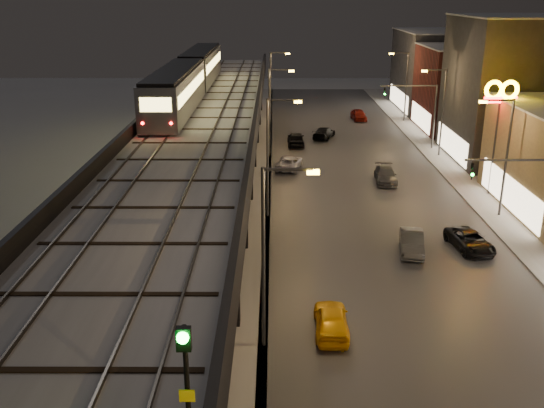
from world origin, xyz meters
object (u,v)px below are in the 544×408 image
object	(u,v)px
car_mid_silver	(289,163)
car_onc_red	(359,115)
car_onc_white	(386,176)
car_mid_dark	(324,133)
rail_signal	(185,362)
car_taxi	(331,321)
subway_train	(190,76)
car_far_white	(296,139)
car_onc_dark	(470,242)
car_onc_silver	(412,243)

from	to	relation	value
car_mid_silver	car_onc_red	bearing A→B (deg)	-100.19
car_onc_white	car_onc_red	world-z (taller)	car_onc_red
car_mid_silver	car_mid_dark	xyz separation A→B (m)	(4.34, 12.92, 0.03)
rail_signal	car_taxi	world-z (taller)	rail_signal
rail_signal	subway_train	bearing A→B (deg)	97.39
car_mid_silver	car_far_white	bearing A→B (deg)	-83.49
car_far_white	car_onc_dark	size ratio (longest dim) A/B	1.00
car_onc_red	car_mid_dark	bearing A→B (deg)	-121.11
rail_signal	car_onc_red	distance (m)	70.77
car_mid_silver	car_onc_white	world-z (taller)	car_onc_white
car_taxi	car_onc_white	xyz separation A→B (m)	(7.14, 25.52, -0.05)
car_mid_dark	car_onc_red	size ratio (longest dim) A/B	1.07
subway_train	car_taxi	world-z (taller)	subway_train
subway_train	car_onc_red	world-z (taller)	subway_train
car_far_white	car_onc_white	size ratio (longest dim) A/B	0.99
car_taxi	car_onc_red	bearing A→B (deg)	-97.41
subway_train	car_taxi	xyz separation A→B (m)	(11.17, -33.80, -7.69)
car_far_white	car_onc_silver	size ratio (longest dim) A/B	1.07
car_taxi	car_onc_white	world-z (taller)	car_taxi
subway_train	car_mid_silver	size ratio (longest dim) A/B	8.15
subway_train	car_onc_silver	xyz separation A→B (m)	(17.32, -23.77, -7.72)
car_onc_dark	car_onc_white	distance (m)	15.37
car_mid_silver	car_onc_dark	world-z (taller)	car_mid_silver
subway_train	car_onc_white	size ratio (longest dim) A/B	8.13
subway_train	car_onc_white	xyz separation A→B (m)	(18.31, -8.28, -7.75)
rail_signal	car_mid_silver	world-z (taller)	rail_signal
car_mid_dark	car_onc_silver	bearing A→B (deg)	115.01
car_taxi	car_far_white	size ratio (longest dim) A/B	0.93
rail_signal	car_onc_dark	bearing A→B (deg)	60.21
car_far_white	car_onc_dark	bearing A→B (deg)	109.36
car_mid_dark	car_far_white	xyz separation A→B (m)	(-3.38, -3.50, 0.10)
car_onc_dark	car_onc_red	distance (m)	43.13
car_far_white	subway_train	bearing A→B (deg)	26.37
subway_train	rail_signal	distance (m)	49.74
rail_signal	car_onc_white	xyz separation A→B (m)	(11.91, 41.05, -8.09)
car_mid_silver	subway_train	bearing A→B (deg)	-9.62
subway_train	rail_signal	xyz separation A→B (m)	(6.40, -49.33, 0.34)
subway_train	car_onc_silver	distance (m)	30.41
car_onc_silver	car_onc_dark	bearing A→B (deg)	15.09
car_taxi	car_mid_silver	distance (m)	29.90
car_onc_white	car_onc_red	bearing A→B (deg)	91.50
car_onc_red	car_onc_silver	bearing A→B (deg)	-97.07
car_taxi	car_onc_silver	bearing A→B (deg)	-120.03
subway_train	car_mid_silver	xyz separation A→B (m)	(9.75, -3.93, -7.78)
subway_train	car_mid_silver	world-z (taller)	subway_train
car_far_white	car_onc_dark	world-z (taller)	car_far_white
rail_signal	car_far_white	world-z (taller)	rail_signal
car_onc_red	car_onc_dark	bearing A→B (deg)	-91.85
car_taxi	car_far_white	world-z (taller)	car_far_white
subway_train	car_mid_dark	distance (m)	18.42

